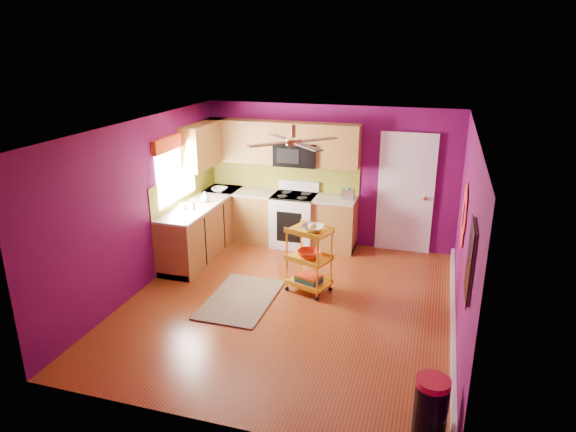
% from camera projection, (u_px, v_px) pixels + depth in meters
% --- Properties ---
extents(ground, '(5.00, 5.00, 0.00)m').
position_uv_depth(ground, '(289.00, 304.00, 7.26)').
color(ground, maroon).
rests_on(ground, ground).
extents(room_envelope, '(4.54, 5.04, 2.52)m').
position_uv_depth(room_envelope, '(291.00, 194.00, 6.72)').
color(room_envelope, '#5C0A4B').
rests_on(room_envelope, ground).
extents(lower_cabinets, '(2.81, 2.31, 0.94)m').
position_uv_depth(lower_cabinets, '(246.00, 224.00, 9.13)').
color(lower_cabinets, brown).
rests_on(lower_cabinets, ground).
extents(electric_range, '(0.76, 0.66, 1.13)m').
position_uv_depth(electric_range, '(294.00, 219.00, 9.22)').
color(electric_range, white).
rests_on(electric_range, ground).
extents(upper_cabinetry, '(2.80, 2.30, 1.26)m').
position_uv_depth(upper_cabinetry, '(257.00, 145.00, 8.98)').
color(upper_cabinetry, brown).
rests_on(upper_cabinetry, ground).
extents(left_window, '(0.08, 1.35, 1.08)m').
position_uv_depth(left_window, '(176.00, 158.00, 8.25)').
color(left_window, white).
rests_on(left_window, ground).
extents(panel_door, '(0.95, 0.11, 2.15)m').
position_uv_depth(panel_door, '(405.00, 195.00, 8.80)').
color(panel_door, white).
rests_on(panel_door, ground).
extents(right_wall_art, '(0.04, 2.74, 1.04)m').
position_uv_depth(right_wall_art, '(466.00, 233.00, 5.88)').
color(right_wall_art, black).
rests_on(right_wall_art, ground).
extents(ceiling_fan, '(1.01, 1.01, 0.26)m').
position_uv_depth(ceiling_fan, '(293.00, 141.00, 6.70)').
color(ceiling_fan, '#BF8C3F').
rests_on(ceiling_fan, ground).
extents(shag_rug, '(0.90, 1.46, 0.02)m').
position_uv_depth(shag_rug, '(241.00, 299.00, 7.38)').
color(shag_rug, black).
rests_on(shag_rug, ground).
extents(rolling_cart, '(0.71, 0.61, 1.08)m').
position_uv_depth(rolling_cart, '(310.00, 257.00, 7.46)').
color(rolling_cart, yellow).
rests_on(rolling_cart, ground).
extents(trash_can, '(0.42, 0.42, 0.61)m').
position_uv_depth(trash_can, '(431.00, 407.00, 4.77)').
color(trash_can, black).
rests_on(trash_can, ground).
extents(teal_kettle, '(0.18, 0.18, 0.21)m').
position_uv_depth(teal_kettle, '(348.00, 194.00, 8.83)').
color(teal_kettle, teal).
rests_on(teal_kettle, lower_cabinets).
extents(toaster, '(0.22, 0.15, 0.18)m').
position_uv_depth(toaster, '(348.00, 194.00, 8.81)').
color(toaster, beige).
rests_on(toaster, lower_cabinets).
extents(soap_bottle_a, '(0.08, 0.08, 0.17)m').
position_uv_depth(soap_bottle_a, '(192.00, 204.00, 8.28)').
color(soap_bottle_a, '#EA3F72').
rests_on(soap_bottle_a, lower_cabinets).
extents(soap_bottle_b, '(0.14, 0.14, 0.18)m').
position_uv_depth(soap_bottle_b, '(205.00, 197.00, 8.66)').
color(soap_bottle_b, white).
rests_on(soap_bottle_b, lower_cabinets).
extents(counter_dish, '(0.28, 0.28, 0.07)m').
position_uv_depth(counter_dish, '(219.00, 190.00, 9.29)').
color(counter_dish, white).
rests_on(counter_dish, lower_cabinets).
extents(counter_cup, '(0.13, 0.13, 0.10)m').
position_uv_depth(counter_cup, '(183.00, 206.00, 8.31)').
color(counter_cup, white).
rests_on(counter_cup, lower_cabinets).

